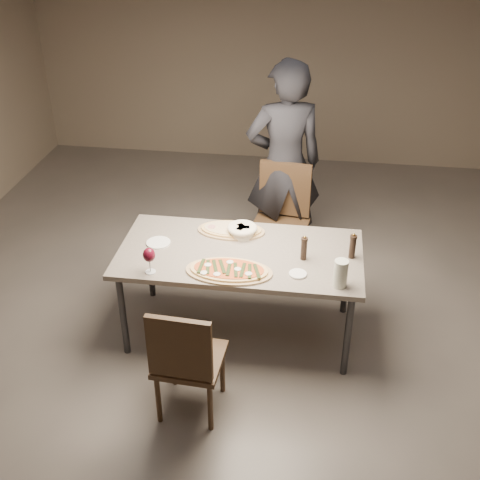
# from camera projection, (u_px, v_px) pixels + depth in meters

# --- Properties ---
(room) EXTENTS (7.00, 7.00, 7.00)m
(room) POSITION_uv_depth(u_px,v_px,m) (240.00, 171.00, 4.10)
(room) COLOR #625A54
(room) RESTS_ON ground
(dining_table) EXTENTS (1.80, 0.90, 0.75)m
(dining_table) POSITION_uv_depth(u_px,v_px,m) (240.00, 258.00, 4.47)
(dining_table) COLOR slate
(dining_table) RESTS_ON ground
(zucchini_pizza) EXTENTS (0.61, 0.34, 0.05)m
(zucchini_pizza) POSITION_uv_depth(u_px,v_px,m) (229.00, 270.00, 4.20)
(zucchini_pizza) COLOR tan
(zucchini_pizza) RESTS_ON dining_table
(ham_pizza) EXTENTS (0.53, 0.29, 0.04)m
(ham_pizza) POSITION_uv_depth(u_px,v_px,m) (231.00, 230.00, 4.68)
(ham_pizza) COLOR tan
(ham_pizza) RESTS_ON dining_table
(bread_basket) EXTENTS (0.23, 0.23, 0.08)m
(bread_basket) POSITION_uv_depth(u_px,v_px,m) (242.00, 230.00, 4.62)
(bread_basket) COLOR beige
(bread_basket) RESTS_ON dining_table
(oil_dish) EXTENTS (0.12, 0.12, 0.01)m
(oil_dish) POSITION_uv_depth(u_px,v_px,m) (298.00, 274.00, 4.18)
(oil_dish) COLOR white
(oil_dish) RESTS_ON dining_table
(pepper_mill_left) EXTENTS (0.05, 0.05, 0.20)m
(pepper_mill_left) POSITION_uv_depth(u_px,v_px,m) (353.00, 246.00, 4.32)
(pepper_mill_left) COLOR black
(pepper_mill_left) RESTS_ON dining_table
(pepper_mill_right) EXTENTS (0.05, 0.05, 0.20)m
(pepper_mill_right) POSITION_uv_depth(u_px,v_px,m) (304.00, 248.00, 4.31)
(pepper_mill_right) COLOR black
(pepper_mill_right) RESTS_ON dining_table
(carafe) EXTENTS (0.10, 0.10, 0.20)m
(carafe) POSITION_uv_depth(u_px,v_px,m) (341.00, 274.00, 4.02)
(carafe) COLOR silver
(carafe) RESTS_ON dining_table
(wine_glass) EXTENTS (0.09, 0.09, 0.20)m
(wine_glass) POSITION_uv_depth(u_px,v_px,m) (149.00, 256.00, 4.14)
(wine_glass) COLOR silver
(wine_glass) RESTS_ON dining_table
(side_plate) EXTENTS (0.18, 0.18, 0.01)m
(side_plate) POSITION_uv_depth(u_px,v_px,m) (158.00, 243.00, 4.54)
(side_plate) COLOR white
(side_plate) RESTS_ON dining_table
(chair_near) EXTENTS (0.45, 0.45, 0.90)m
(chair_near) POSITION_uv_depth(u_px,v_px,m) (186.00, 358.00, 3.81)
(chair_near) COLOR #3C2919
(chair_near) RESTS_ON ground
(chair_far) EXTENTS (0.54, 0.54, 1.01)m
(chair_far) POSITION_uv_depth(u_px,v_px,m) (281.00, 215.00, 5.30)
(chair_far) COLOR #3C2919
(chair_far) RESTS_ON ground
(diner) EXTENTS (0.79, 0.63, 1.88)m
(diner) POSITION_uv_depth(u_px,v_px,m) (284.00, 165.00, 5.31)
(diner) COLOR black
(diner) RESTS_ON ground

